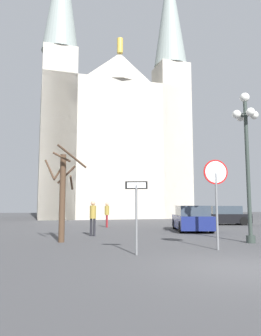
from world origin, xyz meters
TOP-DOWN VIEW (x-y plane):
  - ground_plane at (0.00, 0.00)m, footprint 120.00×120.00m
  - cathedral at (0.01, 32.59)m, footprint 18.94×15.51m
  - stop_sign at (0.71, 3.21)m, footprint 0.87×0.09m
  - one_way_arrow_sign at (-2.25, 2.59)m, footprint 0.69×0.19m
  - street_lamp at (2.92, 4.92)m, footprint 1.16×1.16m
  - bare_tree at (-4.69, 6.41)m, footprint 1.80×1.56m
  - parked_car_near_navy at (2.73, 11.14)m, footprint 2.66×4.72m
  - parked_car_far_black at (7.32, 16.45)m, footprint 4.30×2.44m
  - pedestrian_walking at (-3.28, 8.88)m, footprint 0.32×0.32m
  - pedestrian_standing at (-2.01, 15.00)m, footprint 0.32×0.32m

SIDE VIEW (x-z plane):
  - ground_plane at x=0.00m, z-range 0.00..0.00m
  - parked_car_far_black at x=7.32m, z-range -0.05..1.42m
  - parked_car_near_navy at x=2.73m, z-range -0.05..1.45m
  - pedestrian_standing at x=-2.01m, z-range 0.18..1.90m
  - pedestrian_walking at x=-3.28m, z-range 0.19..1.93m
  - one_way_arrow_sign at x=-2.25m, z-range 0.33..2.60m
  - bare_tree at x=-4.69m, z-range 0.09..4.04m
  - stop_sign at x=0.71m, z-range 0.66..3.78m
  - street_lamp at x=2.92m, z-range 1.03..7.34m
  - cathedral at x=0.01m, z-range -7.06..27.15m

